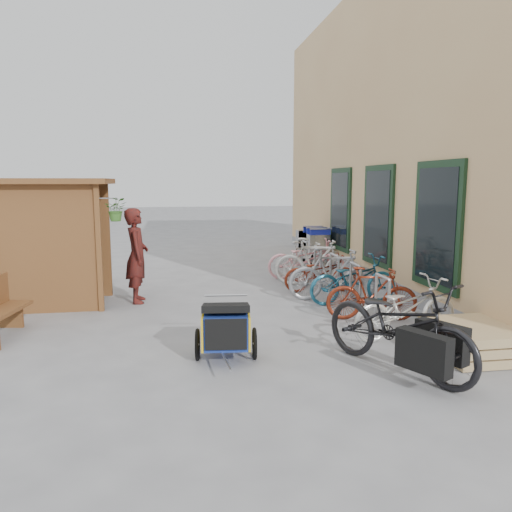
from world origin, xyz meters
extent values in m
plane|color=gray|center=(0.00, 0.00, 0.00)|extent=(80.00, 80.00, 0.00)
cube|color=#D8B47C|center=(6.50, 4.50, 3.50)|extent=(6.00, 13.00, 7.00)
cube|color=gray|center=(3.58, 4.50, 0.15)|extent=(0.18, 13.00, 0.30)
cube|color=black|center=(3.47, 0.50, 1.60)|extent=(0.06, 1.50, 2.20)
cube|color=black|center=(3.44, 0.50, 1.60)|extent=(0.02, 1.25, 1.95)
cube|color=black|center=(3.47, 3.00, 1.60)|extent=(0.06, 1.50, 2.20)
cube|color=black|center=(3.44, 3.00, 1.60)|extent=(0.02, 1.25, 1.95)
cube|color=black|center=(3.47, 5.50, 1.60)|extent=(0.06, 1.50, 2.20)
cube|color=black|center=(3.44, 5.50, 1.60)|extent=(0.02, 1.25, 1.95)
cube|color=brown|center=(-2.30, 1.85, 1.15)|extent=(0.09, 0.09, 2.30)
cube|color=brown|center=(-4.10, 3.15, 1.15)|extent=(0.09, 0.09, 2.30)
cube|color=brown|center=(-2.30, 3.15, 1.15)|extent=(0.09, 0.09, 2.30)
cube|color=brown|center=(-4.07, 2.50, 1.15)|extent=(0.05, 1.30, 2.30)
cube|color=brown|center=(-3.20, 1.88, 1.15)|extent=(1.80, 0.05, 2.30)
cube|color=brown|center=(-3.20, 3.12, 1.15)|extent=(1.80, 0.05, 2.30)
cube|color=brown|center=(-3.20, 2.50, 2.35)|extent=(2.15, 1.65, 0.10)
cube|color=brown|center=(-3.40, 2.50, 0.90)|extent=(1.30, 1.15, 0.04)
cube|color=brown|center=(-3.40, 2.50, 1.50)|extent=(1.30, 1.15, 0.04)
cylinder|color=#A5A8AD|center=(-2.12, 1.85, 2.05)|extent=(0.36, 0.02, 0.02)
imported|color=#386B25|center=(-1.97, 1.85, 1.85)|extent=(0.38, 0.33, 0.42)
cylinder|color=#A5A8AD|center=(2.30, -0.25, 0.42)|extent=(0.05, 0.05, 0.84)
cylinder|color=#A5A8AD|center=(2.30, 0.25, 0.42)|extent=(0.05, 0.05, 0.84)
cylinder|color=#A5A8AD|center=(2.30, 0.00, 0.84)|extent=(0.05, 0.50, 0.05)
cylinder|color=#A5A8AD|center=(2.30, 0.95, 0.42)|extent=(0.05, 0.05, 0.84)
cylinder|color=#A5A8AD|center=(2.30, 1.45, 0.42)|extent=(0.05, 0.05, 0.84)
cylinder|color=#A5A8AD|center=(2.30, 1.20, 0.84)|extent=(0.05, 0.50, 0.05)
cylinder|color=#A5A8AD|center=(2.30, 2.15, 0.42)|extent=(0.05, 0.05, 0.84)
cylinder|color=#A5A8AD|center=(2.30, 2.65, 0.42)|extent=(0.05, 0.05, 0.84)
cylinder|color=#A5A8AD|center=(2.30, 2.40, 0.84)|extent=(0.05, 0.50, 0.05)
cylinder|color=#A5A8AD|center=(2.30, 3.35, 0.42)|extent=(0.05, 0.05, 0.84)
cylinder|color=#A5A8AD|center=(2.30, 3.85, 0.42)|extent=(0.05, 0.05, 0.84)
cylinder|color=#A5A8AD|center=(2.30, 3.60, 0.84)|extent=(0.05, 0.50, 0.05)
cylinder|color=#A5A8AD|center=(2.30, 4.55, 0.42)|extent=(0.05, 0.05, 0.84)
cylinder|color=#A5A8AD|center=(2.30, 5.05, 0.42)|extent=(0.05, 0.05, 0.84)
cylinder|color=#A5A8AD|center=(2.30, 4.80, 0.84)|extent=(0.05, 0.50, 0.05)
cube|color=tan|center=(3.00, -1.40, 0.07)|extent=(1.00, 1.20, 0.12)
cube|color=tan|center=(3.00, -1.40, 0.21)|extent=(1.00, 1.20, 0.12)
cube|color=tan|center=(3.00, -1.40, 0.35)|extent=(1.00, 1.20, 0.12)
cube|color=brown|center=(-3.60, 1.02, 0.19)|extent=(0.38, 0.12, 0.38)
cube|color=silver|center=(3.00, 6.19, 0.63)|extent=(0.57, 0.89, 0.54)
cube|color=#1923A8|center=(3.00, 5.74, 0.99)|extent=(0.57, 0.04, 0.19)
cylinder|color=silver|center=(3.00, 5.71, 1.06)|extent=(0.60, 0.04, 0.04)
cylinder|color=black|center=(2.77, 5.83, 0.06)|extent=(0.04, 0.13, 0.13)
cube|color=silver|center=(3.00, 6.56, 0.63)|extent=(0.57, 0.89, 0.54)
cube|color=#1923A8|center=(3.00, 6.11, 0.99)|extent=(0.57, 0.04, 0.19)
cylinder|color=silver|center=(3.00, 6.08, 1.06)|extent=(0.60, 0.04, 0.04)
cylinder|color=black|center=(2.77, 6.19, 0.06)|extent=(0.04, 0.13, 0.13)
cube|color=silver|center=(3.00, 6.92, 0.63)|extent=(0.57, 0.89, 0.54)
cube|color=#1923A8|center=(3.00, 6.47, 0.99)|extent=(0.57, 0.04, 0.19)
cylinder|color=silver|center=(3.00, 6.44, 1.06)|extent=(0.60, 0.04, 0.04)
cylinder|color=black|center=(2.77, 6.56, 0.06)|extent=(0.04, 0.13, 0.13)
cube|color=#1B3F98|center=(-0.32, -0.98, 0.43)|extent=(0.64, 0.80, 0.43)
cube|color=gold|center=(-0.62, -0.95, 0.43)|extent=(0.11, 0.74, 0.43)
cube|color=gold|center=(-0.03, -1.01, 0.43)|extent=(0.11, 0.74, 0.43)
cube|color=black|center=(-0.36, -1.37, 0.45)|extent=(0.52, 0.08, 0.40)
cube|color=black|center=(-0.32, -0.94, 0.69)|extent=(0.69, 0.77, 0.21)
torus|color=black|center=(-0.70, -0.94, 0.20)|extent=(0.10, 0.43, 0.43)
torus|color=black|center=(0.06, -1.02, 0.20)|extent=(0.10, 0.43, 0.43)
cylinder|color=#B7B7BC|center=(-0.39, -1.61, 0.20)|extent=(0.09, 0.63, 0.03)
cylinder|color=#B7B7BC|center=(-0.28, -0.58, 0.77)|extent=(0.60, 0.09, 0.03)
imported|color=black|center=(1.73, -1.77, 0.58)|extent=(1.70, 2.33, 1.17)
cube|color=black|center=(1.75, -2.38, 0.45)|extent=(0.46, 0.66, 0.45)
cube|color=black|center=(2.15, -2.06, 0.45)|extent=(0.46, 0.66, 0.45)
cube|color=#ED4E16|center=(1.95, -2.22, 0.50)|extent=(0.19, 0.21, 0.12)
imported|color=maroon|center=(-1.69, 2.46, 0.92)|extent=(0.46, 0.69, 1.84)
imported|color=silver|center=(2.44, -0.55, 0.47)|extent=(1.86, 0.94, 0.93)
imported|color=maroon|center=(2.32, 0.46, 0.46)|extent=(1.60, 0.76, 0.92)
imported|color=#1E5C79|center=(2.43, 1.64, 0.47)|extent=(1.85, 0.81, 0.94)
imported|color=#98979C|center=(2.12, 1.93, 0.53)|extent=(1.83, 0.79, 1.07)
imported|color=maroon|center=(2.11, 2.74, 0.41)|extent=(1.60, 0.64, 0.82)
imported|color=silver|center=(2.16, 3.33, 0.55)|extent=(1.89, 1.10, 1.10)
imported|color=pink|center=(2.18, 4.14, 0.49)|extent=(1.93, 0.87, 0.98)
imported|color=silver|center=(2.21, 4.36, 0.45)|extent=(1.53, 0.55, 0.90)
camera|label=1|loc=(-0.99, -7.36, 2.34)|focal=35.00mm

